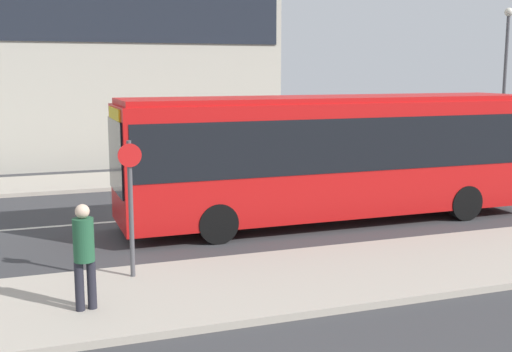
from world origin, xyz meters
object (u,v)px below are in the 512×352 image
(city_bus, at_px, (331,150))
(parked_car_0, at_px, (507,155))
(street_lamp, at_px, (505,68))
(bus_stop_sign, at_px, (131,198))
(pedestrian_near_stop, at_px, (84,250))

(city_bus, bearing_deg, parked_car_0, 24.00)
(city_bus, relative_size, parked_car_0, 2.63)
(parked_car_0, bearing_deg, city_bus, -152.67)
(street_lamp, bearing_deg, bus_stop_sign, -149.23)
(parked_car_0, bearing_deg, bus_stop_sign, -151.88)
(city_bus, relative_size, bus_stop_sign, 4.33)
(parked_car_0, distance_m, pedestrian_near_stop, 20.29)
(bus_stop_sign, bearing_deg, street_lamp, 30.77)
(pedestrian_near_stop, xyz_separation_m, street_lamp, (18.54, 11.90, 2.98))
(street_lamp, bearing_deg, city_bus, -148.63)
(city_bus, height_order, street_lamp, street_lamp)
(pedestrian_near_stop, distance_m, bus_stop_sign, 1.85)
(pedestrian_near_stop, bearing_deg, city_bus, 26.69)
(parked_car_0, height_order, bus_stop_sign, bus_stop_sign)
(bus_stop_sign, bearing_deg, city_bus, 29.55)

